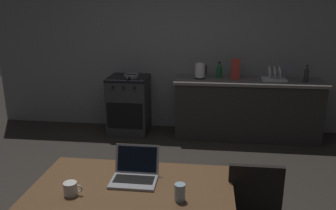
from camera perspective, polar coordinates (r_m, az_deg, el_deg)
The scene contains 13 objects.
back_wall at distance 5.41m, azimuth 3.78°, elevation 9.55°, with size 6.40×0.10×2.61m, color gray.
kitchen_counter at distance 5.27m, azimuth 12.95°, elevation -0.56°, with size 2.16×0.64×0.89m.
stove_oven at distance 5.37m, azimuth -6.51°, elevation 0.06°, with size 0.60×0.62×0.89m.
dining_table at distance 2.45m, azimuth -5.95°, elevation -14.87°, with size 1.38×0.78×0.75m.
laptop at distance 2.48m, azimuth -5.57°, elevation -11.38°, with size 0.32×0.28×0.22m.
electric_kettle at distance 5.11m, azimuth 5.37°, elevation 5.68°, with size 0.18×0.16×0.24m.
bottle at distance 5.24m, azimuth 22.12°, elevation 4.83°, with size 0.07×0.07×0.24m.
frying_pan at distance 5.22m, azimuth -6.18°, elevation 4.91°, with size 0.22×0.40×0.05m.
coffee_mug at distance 2.38m, azimuth -15.94°, elevation -13.29°, with size 0.13×0.09×0.09m.
drinking_glass at distance 2.23m, azimuth 2.00°, elevation -14.36°, with size 0.07×0.07×0.11m.
cereal_box at distance 5.14m, azimuth 11.19°, elevation 5.91°, with size 0.13×0.05×0.30m.
dish_rack at distance 5.21m, azimuth 17.27°, elevation 4.48°, with size 0.34×0.26×0.21m.
bottle_b at distance 5.19m, azimuth 8.56°, elevation 5.74°, with size 0.08×0.08×0.24m.
Camera 1 is at (0.59, -2.85, 1.94)m, focal length 36.49 mm.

